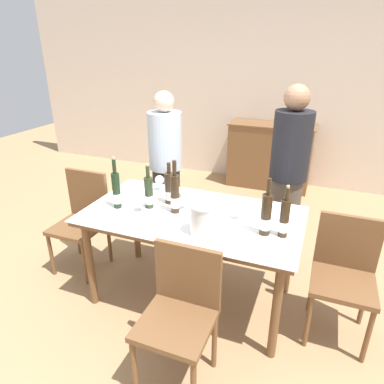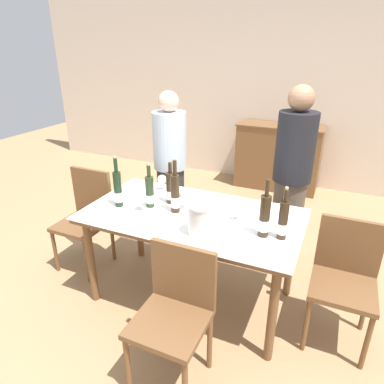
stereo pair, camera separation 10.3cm
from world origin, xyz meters
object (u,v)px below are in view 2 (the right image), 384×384
Objects in this scene: wine_bottle_4 at (283,221)px; chair_right_end at (345,273)px; wine_bottle_3 at (118,189)px; wine_bottle_2 at (265,217)px; wine_glass_1 at (185,196)px; wine_glass_0 at (239,209)px; chair_left_end at (87,213)px; person_guest_left at (291,182)px; chair_near_front at (175,307)px; person_host at (170,170)px; wine_glass_2 at (162,180)px; dining_table at (192,223)px; ice_bucket at (201,218)px; sideboard_cabinet at (278,157)px; wine_glass_3 at (142,199)px; wine_bottle_5 at (175,194)px; wine_bottle_0 at (150,192)px; wine_bottle_1 at (171,189)px.

chair_right_end is (0.43, 0.16, -0.39)m from wine_bottle_4.
wine_bottle_3 is 1.75m from chair_right_end.
wine_bottle_2 reaches higher than wine_glass_1.
wine_glass_0 is 1.50m from chair_left_end.
wine_glass_0 is 0.15× the size of chair_left_end.
wine_glass_1 is (-0.65, 0.15, -0.03)m from wine_bottle_2.
chair_left_end is (-0.53, 0.19, -0.40)m from wine_bottle_3.
person_guest_left reaches higher than wine_glass_0.
person_host is at bearing 118.26° from chair_near_front.
wine_glass_1 is at bearing -37.19° from wine_glass_2.
wine_bottle_4 is 0.42× the size of chair_right_end.
wine_bottle_3 reaches higher than dining_table.
chair_near_front reaches higher than dining_table.
ice_bucket reaches higher than chair_near_front.
person_guest_left is (0.59, 0.82, 0.14)m from dining_table.
ice_bucket is 0.14× the size of person_host.
sideboard_cabinet is at bearing 68.61° from person_host.
wine_bottle_4 is 1.05m from wine_glass_3.
wine_bottle_2 reaches higher than dining_table.
wine_bottle_5 is (-0.13, -0.02, 0.23)m from dining_table.
wine_bottle_4 reaches higher than chair_near_front.
wine_glass_3 is at bearing -164.53° from dining_table.
sideboard_cabinet is at bearing 79.60° from wine_glass_3.
chair_right_end is 0.96m from person_guest_left.
wine_bottle_4 is 0.40× the size of chair_left_end.
person_guest_left is at bearing 26.10° from wine_glass_2.
wine_glass_2 reaches higher than chair_near_front.
wine_glass_0 is at bearing -177.25° from chair_right_end.
wine_bottle_3 reaches higher than chair_right_end.
ice_bucket is 0.33m from wine_glass_0.
wine_bottle_5 is 2.99× the size of wine_glass_2.
wine_bottle_5 is 0.09m from wine_glass_1.
ice_bucket reaches higher than chair_left_end.
chair_near_front is at bearing -121.71° from wine_bottle_2.
wine_glass_2 is (-0.43, 0.32, 0.17)m from dining_table.
wine_glass_2 is at bearing 160.58° from wine_glass_0.
wine_bottle_3 is 1.26m from wine_bottle_4.
chair_near_front reaches higher than chair_right_end.
wine_glass_1 is 0.18× the size of chair_right_end.
ice_bucket is at bearing 93.78° from chair_near_front.
chair_near_front is at bearing -50.55° from wine_bottle_0.
dining_table is at bearing -33.80° from wine_glass_1.
person_host is (-0.25, 0.82, -0.12)m from wine_bottle_0.
person_host is at bearing 119.86° from wine_bottle_5.
person_host is at bearing 104.16° from wine_glass_3.
dining_table is 1.01m from person_host.
wine_bottle_1 reaches higher than chair_near_front.
ice_bucket is 0.24× the size of chair_right_end.
wine_bottle_5 is at bearing 11.31° from wine_bottle_3.
wine_bottle_4 reaches higher than ice_bucket.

